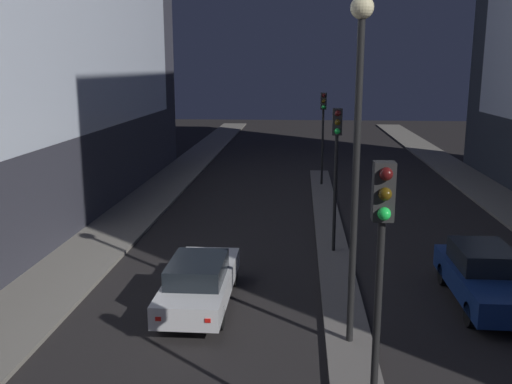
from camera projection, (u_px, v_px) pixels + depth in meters
median_strip at (331, 242)px, 21.45m from camera, size 1.12×29.24×0.15m
traffic_light_near at (381, 249)px, 8.69m from camera, size 0.32×0.42×5.00m
traffic_light_mid at (336, 148)px, 19.38m from camera, size 0.32×0.42×5.00m
traffic_light_far at (323, 118)px, 30.71m from camera, size 0.32×0.42×5.00m
street_lamp at (358, 119)px, 12.44m from camera, size 0.50×0.50×7.84m
car_left_lane at (199, 281)px, 15.73m from camera, size 1.71×4.76×1.43m
car_right_lane at (484, 276)px, 15.91m from camera, size 1.75×4.70×1.57m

